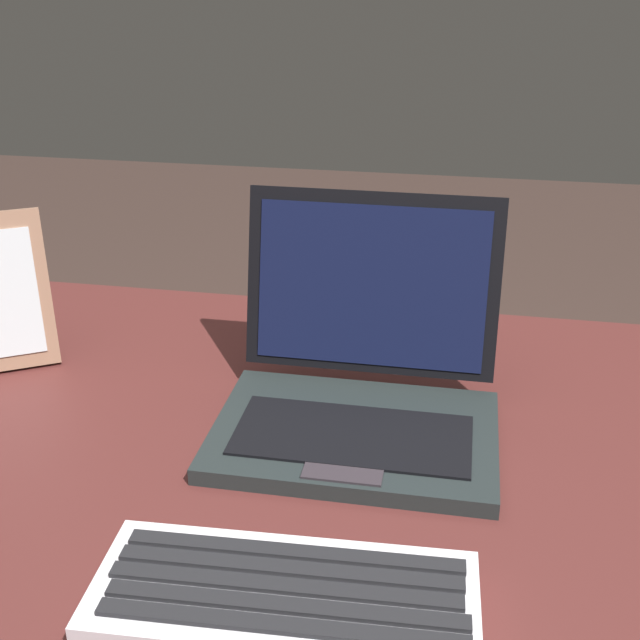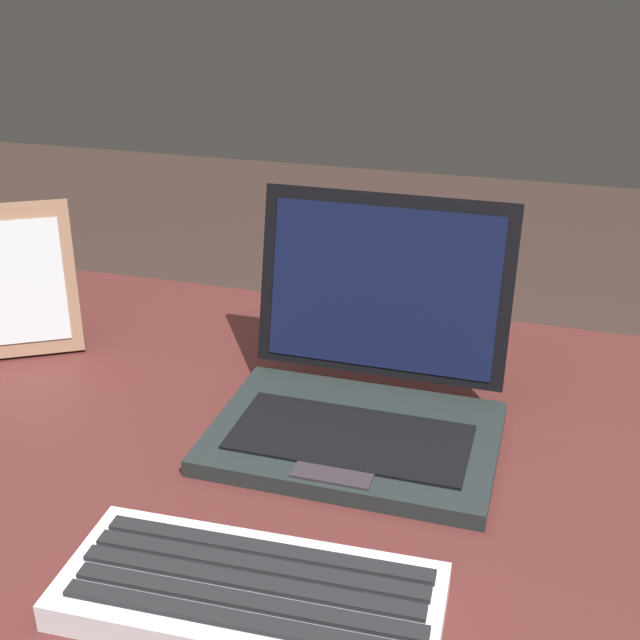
% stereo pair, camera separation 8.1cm
% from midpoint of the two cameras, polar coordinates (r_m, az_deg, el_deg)
% --- Properties ---
extents(desk, '(1.76, 0.78, 0.74)m').
position_cam_midpoint_polar(desk, '(0.90, -1.82, -13.37)').
color(desk, '#4E211F').
rests_on(desk, ground).
extents(laptop_front, '(0.30, 0.26, 0.23)m').
position_cam_midpoint_polar(laptop_front, '(0.88, 0.16, -4.68)').
color(laptop_front, '#202626').
rests_on(laptop_front, desk).
extents(external_keyboard, '(0.31, 0.14, 0.03)m').
position_cam_midpoint_polar(external_keyboard, '(0.68, -5.74, -18.94)').
color(external_keyboard, silver).
rests_on(external_keyboard, desk).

